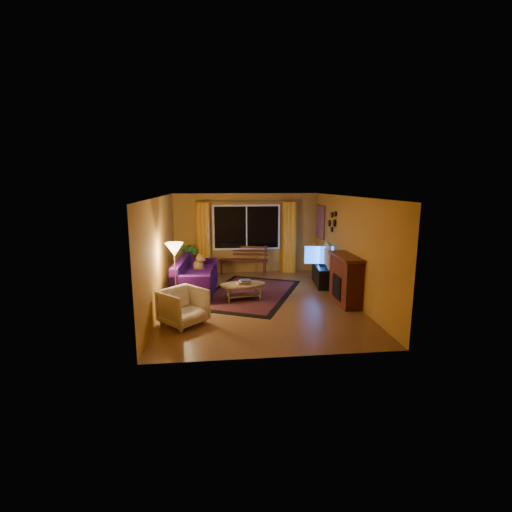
{
  "coord_description": "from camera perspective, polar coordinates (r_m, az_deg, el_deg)",
  "views": [
    {
      "loc": [
        -1.0,
        -8.56,
        2.8
      ],
      "look_at": [
        0.0,
        0.3,
        1.05
      ],
      "focal_mm": 26.0,
      "sensor_mm": 36.0,
      "label": 1
    }
  ],
  "objects": [
    {
      "name": "curtain_right",
      "position": [
        11.8,
        5.12,
        2.87
      ],
      "size": [
        0.36,
        0.36,
        2.24
      ],
      "primitive_type": "cylinder",
      "color": "orange",
      "rests_on": "ground"
    },
    {
      "name": "coffee_table",
      "position": [
        9.08,
        -2.03,
        -5.52
      ],
      "size": [
        1.27,
        1.27,
        0.41
      ],
      "primitive_type": "cylinder",
      "rotation": [
        0.0,
        0.0,
        0.15
      ],
      "color": "#A28457",
      "rests_on": "ground"
    },
    {
      "name": "floor",
      "position": [
        9.06,
        0.21,
        -6.96
      ],
      "size": [
        4.5,
        6.0,
        0.02
      ],
      "primitive_type": "cube",
      "color": "brown",
      "rests_on": "ground"
    },
    {
      "name": "sofa",
      "position": [
        9.71,
        -9.22,
        -3.09
      ],
      "size": [
        1.11,
        2.25,
        0.88
      ],
      "primitive_type": "cube",
      "rotation": [
        0.0,
        0.0,
        -0.08
      ],
      "color": "#250841",
      "rests_on": "ground"
    },
    {
      "name": "rug",
      "position": [
        9.61,
        -1.09,
        -5.77
      ],
      "size": [
        3.21,
        3.8,
        0.02
      ],
      "primitive_type": "cube",
      "rotation": [
        0.0,
        0.0,
        -0.42
      ],
      "color": "#661A00",
      "rests_on": "ground"
    },
    {
      "name": "fireplace",
      "position": [
        8.99,
        13.63,
        -3.7
      ],
      "size": [
        0.4,
        1.2,
        1.1
      ],
      "primitive_type": "cube",
      "color": "maroon",
      "rests_on": "ground"
    },
    {
      "name": "curtain_rod",
      "position": [
        11.51,
        -1.47,
        8.36
      ],
      "size": [
        3.2,
        0.03,
        0.03
      ],
      "primitive_type": "cylinder",
      "rotation": [
        0.0,
        1.57,
        0.0
      ],
      "color": "#BF8C3F",
      "rests_on": "wall_back"
    },
    {
      "name": "television",
      "position": [
        10.45,
        10.37,
        0.16
      ],
      "size": [
        0.34,
        1.08,
        0.62
      ],
      "primitive_type": "imported",
      "rotation": [
        0.0,
        0.0,
        1.38
      ],
      "color": "black",
      "rests_on": "tv_console"
    },
    {
      "name": "bench",
      "position": [
        11.63,
        -1.95,
        -1.7
      ],
      "size": [
        1.55,
        0.83,
        0.45
      ],
      "primitive_type": "cube",
      "rotation": [
        0.0,
        0.0,
        -0.28
      ],
      "color": "#461D10",
      "rests_on": "ground"
    },
    {
      "name": "curtain_left",
      "position": [
        11.56,
        -8.12,
        2.64
      ],
      "size": [
        0.36,
        0.36,
        2.24
      ],
      "primitive_type": "cylinder",
      "color": "orange",
      "rests_on": "ground"
    },
    {
      "name": "wall_left",
      "position": [
        8.79,
        -14.58,
        0.59
      ],
      "size": [
        0.02,
        6.0,
        2.5
      ],
      "primitive_type": "cube",
      "color": "#BB802C",
      "rests_on": "ground"
    },
    {
      "name": "wall_back",
      "position": [
        11.71,
        -1.49,
        3.5
      ],
      "size": [
        4.5,
        0.02,
        2.5
      ],
      "primitive_type": "cube",
      "color": "#BB802C",
      "rests_on": "ground"
    },
    {
      "name": "armchair",
      "position": [
        7.63,
        -11.12,
        -7.42
      ],
      "size": [
        1.07,
        1.07,
        0.81
      ],
      "primitive_type": "imported",
      "rotation": [
        0.0,
        0.0,
        0.75
      ],
      "color": "beige",
      "rests_on": "ground"
    },
    {
      "name": "floor_lamp",
      "position": [
        8.52,
        -12.29,
        -3.02
      ],
      "size": [
        0.29,
        0.29,
        1.51
      ],
      "primitive_type": "cylinder",
      "rotation": [
        0.0,
        0.0,
        -0.17
      ],
      "color": "#BF8C3F",
      "rests_on": "ground"
    },
    {
      "name": "potted_plant",
      "position": [
        11.24,
        -10.3,
        -0.9
      ],
      "size": [
        0.59,
        0.59,
        0.99
      ],
      "primitive_type": "imported",
      "rotation": [
        0.0,
        0.0,
        -0.06
      ],
      "color": "#235B1E",
      "rests_on": "ground"
    },
    {
      "name": "window",
      "position": [
        11.62,
        -1.47,
        4.43
      ],
      "size": [
        2.0,
        0.02,
        1.3
      ],
      "primitive_type": "cube",
      "color": "black",
      "rests_on": "wall_back"
    },
    {
      "name": "dog",
      "position": [
        10.13,
        -8.85,
        -1.01
      ],
      "size": [
        0.43,
        0.53,
        0.52
      ],
      "primitive_type": null,
      "rotation": [
        0.0,
        0.0,
        0.19
      ],
      "color": "brown",
      "rests_on": "sofa"
    },
    {
      "name": "painting",
      "position": [
        11.53,
        9.86,
        5.21
      ],
      "size": [
        0.04,
        0.76,
        0.96
      ],
      "primitive_type": "cube",
      "color": "#DF511B",
      "rests_on": "wall_right"
    },
    {
      "name": "wall_right",
      "position": [
        9.29,
        14.21,
        1.16
      ],
      "size": [
        0.02,
        6.0,
        2.5
      ],
      "primitive_type": "cube",
      "color": "#BB802C",
      "rests_on": "ground"
    },
    {
      "name": "tv_console",
      "position": [
        10.57,
        10.26,
        -2.92
      ],
      "size": [
        0.58,
        1.34,
        0.54
      ],
      "primitive_type": "cube",
      "rotation": [
        0.0,
        0.0,
        -0.12
      ],
      "color": "black",
      "rests_on": "ground"
    },
    {
      "name": "mirror_cluster",
      "position": [
        10.41,
        11.59,
        5.37
      ],
      "size": [
        0.06,
        0.6,
        0.56
      ],
      "primitive_type": null,
      "color": "black",
      "rests_on": "wall_right"
    },
    {
      "name": "ceiling",
      "position": [
        8.62,
        0.23,
        9.18
      ],
      "size": [
        4.5,
        6.0,
        0.02
      ],
      "primitive_type": "cube",
      "color": "white",
      "rests_on": "ground"
    }
  ]
}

